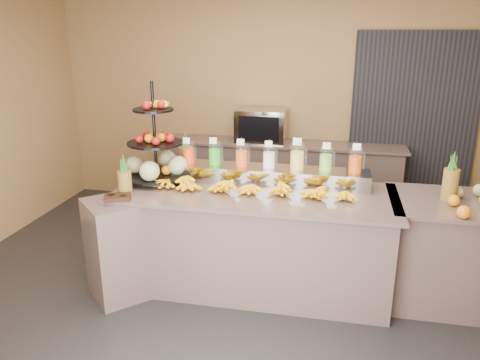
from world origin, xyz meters
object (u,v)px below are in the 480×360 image
(banana_heap, at_px, (253,186))
(fruit_stand, at_px, (160,156))
(right_fruit_pile, at_px, (475,198))
(pitcher_tray, at_px, (269,175))
(oven_warmer, at_px, (261,125))
(condiment_caddy, at_px, (118,197))

(banana_heap, xyz_separation_m, fruit_stand, (-0.92, 0.17, 0.17))
(fruit_stand, relative_size, right_fruit_pile, 1.84)
(banana_heap, relative_size, fruit_stand, 1.96)
(pitcher_tray, relative_size, right_fruit_pile, 3.63)
(pitcher_tray, distance_m, banana_heap, 0.32)
(banana_heap, relative_size, right_fruit_pile, 3.61)
(banana_heap, bearing_deg, fruit_stand, 169.48)
(banana_heap, relative_size, oven_warmer, 2.94)
(banana_heap, bearing_deg, pitcher_tray, 71.30)
(condiment_caddy, relative_size, oven_warmer, 0.35)
(right_fruit_pile, relative_size, oven_warmer, 0.81)
(banana_heap, bearing_deg, condiment_caddy, -159.98)
(banana_heap, height_order, condiment_caddy, banana_heap)
(pitcher_tray, height_order, right_fruit_pile, right_fruit_pile)
(fruit_stand, bearing_deg, banana_heap, -22.85)
(fruit_stand, height_order, oven_warmer, fruit_stand)
(right_fruit_pile, height_order, oven_warmer, oven_warmer)
(pitcher_tray, relative_size, condiment_caddy, 8.42)
(fruit_stand, height_order, right_fruit_pile, fruit_stand)
(pitcher_tray, xyz_separation_m, banana_heap, (-0.10, -0.30, -0.01))
(oven_warmer, bearing_deg, condiment_caddy, -109.06)
(pitcher_tray, xyz_separation_m, condiment_caddy, (-1.20, -0.70, -0.06))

